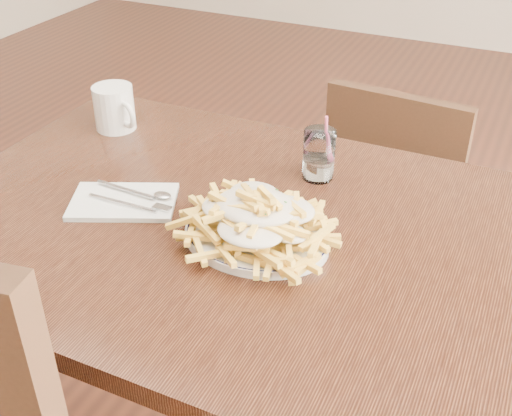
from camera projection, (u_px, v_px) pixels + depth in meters
The scene contains 8 objects.
table at pixel (246, 258), 1.20m from camera, with size 1.20×0.80×0.75m.
chair_far at pixel (396, 199), 1.80m from camera, with size 0.40×0.40×0.79m.
fries_plate at pixel (256, 238), 1.10m from camera, with size 0.29×0.26×0.02m.
loaded_fries at pixel (256, 213), 1.08m from camera, with size 0.32×0.29×0.08m.
napkin at pixel (123, 202), 1.21m from camera, with size 0.20×0.13×0.01m, color silver.
cutlery at pixel (125, 197), 1.21m from camera, with size 0.19×0.06×0.01m.
water_glass at pixel (319, 158), 1.27m from camera, with size 0.06×0.06×0.14m.
coffee_mug at pixel (115, 108), 1.46m from camera, with size 0.13×0.09×0.10m.
Camera 1 is at (0.42, -0.86, 1.40)m, focal length 45.00 mm.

